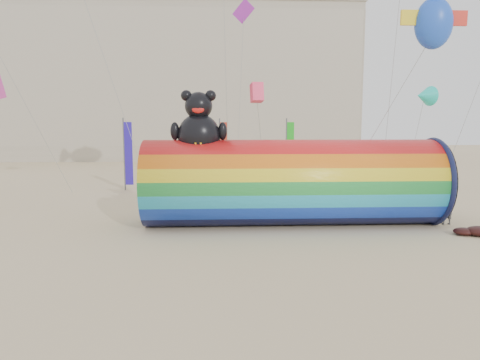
{
  "coord_description": "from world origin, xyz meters",
  "views": [
    {
      "loc": [
        -0.36,
        -16.35,
        4.73
      ],
      "look_at": [
        0.5,
        1.5,
        2.4
      ],
      "focal_mm": 32.0,
      "sensor_mm": 36.0,
      "label": 1
    }
  ],
  "objects": [
    {
      "name": "ground",
      "position": [
        0.0,
        0.0,
        0.0
      ],
      "size": [
        160.0,
        160.0,
        0.0
      ],
      "primitive_type": "plane",
      "color": "#CCB58C",
      "rests_on": "ground"
    },
    {
      "name": "hotel_building",
      "position": [
        -12.0,
        45.95,
        10.31
      ],
      "size": [
        60.4,
        15.4,
        20.6
      ],
      "color": "#B7AD99",
      "rests_on": "ground"
    },
    {
      "name": "windsock_assembly",
      "position": [
        3.05,
        3.53,
        2.12
      ],
      "size": [
        13.84,
        4.22,
        6.38
      ],
      "color": "red",
      "rests_on": "ground"
    },
    {
      "name": "kite_handler",
      "position": [
        10.4,
        3.05,
        0.8
      ],
      "size": [
        0.61,
        0.43,
        1.6
      ],
      "primitive_type": "imported",
      "rotation": [
        0.0,
        0.0,
        3.22
      ],
      "color": "#4C4C52",
      "rests_on": "ground"
    },
    {
      "name": "festival_banners",
      "position": [
        -0.64,
        16.31,
        2.64
      ],
      "size": [
        12.7,
        2.93,
        5.2
      ],
      "color": "#59595E",
      "rests_on": "ground"
    }
  ]
}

